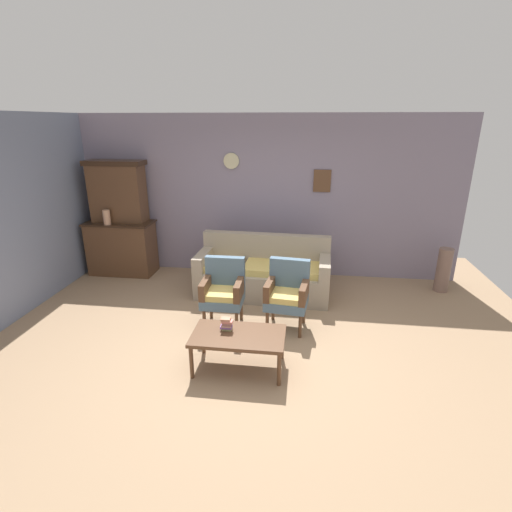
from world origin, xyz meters
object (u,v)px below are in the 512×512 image
(side_cabinet, at_px, (122,248))
(book_stack_on_table, at_px, (227,324))
(floral_couch, at_px, (263,274))
(floor_vase_by_wall, at_px, (443,270))
(vase_on_cabinet, at_px, (107,217))
(armchair_row_middle, at_px, (287,292))
(armchair_near_cabinet, at_px, (223,290))
(coffee_table, at_px, (238,338))

(side_cabinet, distance_m, book_stack_on_table, 3.42)
(floral_couch, xyz_separation_m, book_stack_on_table, (-0.19, -1.89, 0.17))
(floor_vase_by_wall, bearing_deg, vase_on_cabinet, -179.17)
(armchair_row_middle, distance_m, book_stack_on_table, 1.09)
(armchair_row_middle, distance_m, floor_vase_by_wall, 2.80)
(floor_vase_by_wall, bearing_deg, book_stack_on_table, -141.83)
(armchair_near_cabinet, relative_size, floor_vase_by_wall, 1.27)
(armchair_row_middle, bearing_deg, book_stack_on_table, -123.99)
(side_cabinet, bearing_deg, armchair_near_cabinet, -36.38)
(vase_on_cabinet, relative_size, book_stack_on_table, 1.70)
(side_cabinet, distance_m, coffee_table, 3.57)
(side_cabinet, relative_size, armchair_near_cabinet, 1.28)
(armchair_row_middle, bearing_deg, coffee_table, -115.76)
(floral_couch, height_order, armchair_near_cabinet, same)
(vase_on_cabinet, relative_size, coffee_table, 0.25)
(coffee_table, xyz_separation_m, book_stack_on_table, (-0.14, 0.07, 0.12))
(armchair_near_cabinet, relative_size, coffee_table, 0.90)
(book_stack_on_table, bearing_deg, floral_couch, 84.26)
(vase_on_cabinet, height_order, floor_vase_by_wall, vase_on_cabinet)
(side_cabinet, xyz_separation_m, floral_couch, (2.57, -0.56, -0.14))
(side_cabinet, xyz_separation_m, armchair_row_middle, (2.99, -1.55, 0.03))
(vase_on_cabinet, distance_m, coffee_table, 3.59)
(side_cabinet, distance_m, armchair_row_middle, 3.37)
(book_stack_on_table, bearing_deg, vase_on_cabinet, 137.63)
(book_stack_on_table, bearing_deg, armchair_row_middle, 56.01)
(vase_on_cabinet, bearing_deg, armchair_row_middle, -23.82)
(floral_couch, bearing_deg, armchair_row_middle, -66.91)
(vase_on_cabinet, height_order, floral_couch, vase_on_cabinet)
(vase_on_cabinet, relative_size, floral_couch, 0.12)
(side_cabinet, height_order, vase_on_cabinet, vase_on_cabinet)
(vase_on_cabinet, height_order, armchair_row_middle, vase_on_cabinet)
(floral_couch, relative_size, floor_vase_by_wall, 2.88)
(side_cabinet, distance_m, vase_on_cabinet, 0.63)
(vase_on_cabinet, height_order, book_stack_on_table, vase_on_cabinet)
(floor_vase_by_wall, bearing_deg, coffee_table, -139.66)
(coffee_table, bearing_deg, book_stack_on_table, 152.73)
(floral_couch, xyz_separation_m, armchair_row_middle, (0.42, -0.99, 0.17))
(armchair_near_cabinet, bearing_deg, coffee_table, -68.98)
(side_cabinet, xyz_separation_m, floor_vase_by_wall, (5.38, -0.10, -0.11))
(side_cabinet, relative_size, floor_vase_by_wall, 1.63)
(vase_on_cabinet, xyz_separation_m, floral_couch, (2.68, -0.39, -0.73))
(side_cabinet, distance_m, floral_couch, 2.63)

